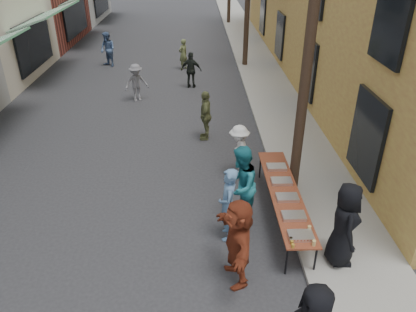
{
  "coord_description": "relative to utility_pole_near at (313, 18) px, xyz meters",
  "views": [
    {
      "loc": [
        1.77,
        -6.12,
        6.06
      ],
      "look_at": [
        2.01,
        2.65,
        1.3
      ],
      "focal_mm": 35.0,
      "sensor_mm": 36.0,
      "label": 1
    }
  ],
  "objects": [
    {
      "name": "ground",
      "position": [
        -4.3,
        -3.0,
        -4.5
      ],
      "size": [
        120.0,
        120.0,
        0.0
      ],
      "primitive_type": "plane",
      "color": "#28282B",
      "rests_on": "ground"
    },
    {
      "name": "sidewalk",
      "position": [
        0.7,
        12.0,
        -4.45
      ],
      "size": [
        2.2,
        60.0,
        0.1
      ],
      "primitive_type": "cube",
      "color": "gray",
      "rests_on": "ground"
    },
    {
      "name": "utility_pole_near",
      "position": [
        0.0,
        0.0,
        0.0
      ],
      "size": [
        0.26,
        0.26,
        9.0
      ],
      "primitive_type": "cylinder",
      "color": "#2D2116",
      "rests_on": "ground"
    },
    {
      "name": "serving_table",
      "position": [
        -0.5,
        -1.16,
        -3.79
      ],
      "size": [
        0.7,
        4.0,
        0.75
      ],
      "color": "maroon",
      "rests_on": "ground"
    },
    {
      "name": "catering_tray_sausage",
      "position": [
        -0.5,
        -2.81,
        -3.71
      ],
      "size": [
        0.5,
        0.33,
        0.08
      ],
      "primitive_type": "cube",
      "color": "maroon",
      "rests_on": "serving_table"
    },
    {
      "name": "catering_tray_foil_b",
      "position": [
        -0.5,
        -2.16,
        -3.71
      ],
      "size": [
        0.5,
        0.33,
        0.08
      ],
      "primitive_type": "cube",
      "color": "#B2B2B7",
      "rests_on": "serving_table"
    },
    {
      "name": "catering_tray_buns",
      "position": [
        -0.5,
        -1.46,
        -3.71
      ],
      "size": [
        0.5,
        0.33,
        0.08
      ],
      "primitive_type": "cube",
      "color": "tan",
      "rests_on": "serving_table"
    },
    {
      "name": "catering_tray_foil_d",
      "position": [
        -0.5,
        -0.76,
        -3.71
      ],
      "size": [
        0.5,
        0.33,
        0.08
      ],
      "primitive_type": "cube",
      "color": "#B2B2B7",
      "rests_on": "serving_table"
    },
    {
      "name": "catering_tray_buns_end",
      "position": [
        -0.5,
        -0.06,
        -3.71
      ],
      "size": [
        0.5,
        0.33,
        0.08
      ],
      "primitive_type": "cube",
      "color": "tan",
      "rests_on": "serving_table"
    },
    {
      "name": "condiment_jar_a",
      "position": [
        -0.72,
        -3.11,
        -3.71
      ],
      "size": [
        0.07,
        0.07,
        0.08
      ],
      "primitive_type": "cylinder",
      "color": "#A57F26",
      "rests_on": "serving_table"
    },
    {
      "name": "condiment_jar_b",
      "position": [
        -0.72,
        -3.01,
        -3.71
      ],
      "size": [
        0.07,
        0.07,
        0.08
      ],
      "primitive_type": "cylinder",
      "color": "#A57F26",
      "rests_on": "serving_table"
    },
    {
      "name": "condiment_jar_c",
      "position": [
        -0.72,
        -2.91,
        -3.71
      ],
      "size": [
        0.07,
        0.07,
        0.08
      ],
      "primitive_type": "cylinder",
      "color": "#A57F26",
      "rests_on": "serving_table"
    },
    {
      "name": "cup_stack",
      "position": [
        -0.3,
        -3.06,
        -3.69
      ],
      "size": [
        0.08,
        0.08,
        0.12
      ],
      "primitive_type": "cylinder",
      "color": "tan",
      "rests_on": "serving_table"
    },
    {
      "name": "guest_front_b",
      "position": [
        -1.89,
        -1.83,
        -3.62
      ],
      "size": [
        0.45,
        0.66,
        1.76
      ],
      "primitive_type": "imported",
      "rotation": [
        0.0,
        0.0,
        -1.61
      ],
      "color": "#557CA6",
      "rests_on": "ground"
    },
    {
      "name": "guest_front_c",
      "position": [
        -1.56,
        -1.24,
        -3.51
      ],
      "size": [
        1.04,
        1.16,
        1.97
      ],
      "primitive_type": "imported",
      "rotation": [
        0.0,
        0.0,
        -1.93
      ],
      "color": "teal",
      "rests_on": "ground"
    },
    {
      "name": "guest_front_d",
      "position": [
        -1.39,
        0.86,
        -3.72
      ],
      "size": [
        0.58,
        1.0,
        1.55
      ],
      "primitive_type": "imported",
      "rotation": [
        0.0,
        0.0,
        -1.57
      ],
      "color": "white",
      "rests_on": "ground"
    },
    {
      "name": "guest_front_e",
      "position": [
        -2.27,
        3.33,
        -3.66
      ],
      "size": [
        0.47,
        1.01,
        1.68
      ],
      "primitive_type": "imported",
      "rotation": [
        0.0,
        0.0,
        -1.63
      ],
      "color": "#5D6339",
      "rests_on": "ground"
    },
    {
      "name": "guest_queue_back",
      "position": [
        -1.8,
        -3.13,
        -3.57
      ],
      "size": [
        0.78,
        1.78,
        1.86
      ],
      "primitive_type": "imported",
      "rotation": [
        0.0,
        0.0,
        -1.43
      ],
      "color": "maroon",
      "rests_on": "ground"
    },
    {
      "name": "server",
      "position": [
        0.36,
        -2.77,
        -3.48
      ],
      "size": [
        0.67,
        0.95,
        1.84
      ],
      "primitive_type": "imported",
      "rotation": [
        0.0,
        0.0,
        1.47
      ],
      "color": "black",
      "rests_on": "sidewalk"
    },
    {
      "name": "passerby_left",
      "position": [
        -5.04,
        7.03,
        -3.73
      ],
      "size": [
        1.14,
        0.92,
        1.55
      ],
      "primitive_type": "imported",
      "rotation": [
        0.0,
        0.0,
        0.4
      ],
      "color": "slate",
      "rests_on": "ground"
    },
    {
      "name": "passerby_mid",
      "position": [
        -2.79,
        8.65,
        -3.7
      ],
      "size": [
        1.0,
        0.57,
        1.6
      ],
      "primitive_type": "imported",
      "rotation": [
        0.0,
        0.0,
        2.94
      ],
      "color": "black",
      "rests_on": "ground"
    },
    {
      "name": "passerby_right",
      "position": [
        -3.23,
        11.56,
        -3.73
      ],
      "size": [
        0.65,
        0.66,
        1.54
      ],
      "primitive_type": "imported",
      "rotation": [
        0.0,
        0.0,
        3.97
      ],
      "color": "#586239",
      "rests_on": "ground"
    },
    {
      "name": "passerby_far",
      "position": [
        -7.18,
        12.22,
        -3.62
      ],
      "size": [
        1.08,
        1.06,
        1.76
      ],
      "primitive_type": "imported",
      "rotation": [
        0.0,
        0.0,
        5.58
      ],
      "color": "#4B6692",
      "rests_on": "ground"
    }
  ]
}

